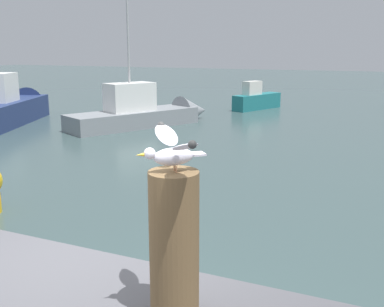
{
  "coord_description": "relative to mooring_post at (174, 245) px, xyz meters",
  "views": [
    {
      "loc": [
        2.16,
        -2.72,
        2.88
      ],
      "look_at": [
        1.06,
        -0.27,
        2.27
      ],
      "focal_mm": 42.98,
      "sensor_mm": 36.0,
      "label": 1
    }
  ],
  "objects": [
    {
      "name": "boat_teal",
      "position": [
        -5.07,
        19.33,
        -1.32
      ],
      "size": [
        1.83,
        3.4,
        1.36
      ],
      "color": "#1E7075",
      "rests_on": "ground_plane"
    },
    {
      "name": "boat_navy",
      "position": [
        -13.0,
        11.59,
        -1.21
      ],
      "size": [
        3.82,
        6.46,
        2.21
      ],
      "color": "navy",
      "rests_on": "ground_plane"
    },
    {
      "name": "boat_grey",
      "position": [
        -7.52,
        13.06,
        -1.3
      ],
      "size": [
        3.91,
        6.1,
        4.84
      ],
      "color": "gray",
      "rests_on": "ground_plane"
    },
    {
      "name": "seagull",
      "position": [
        -0.0,
        -0.0,
        0.56
      ],
      "size": [
        0.51,
        0.53,
        0.23
      ],
      "color": "tan",
      "rests_on": "mooring_post"
    },
    {
      "name": "mooring_post",
      "position": [
        0.0,
        0.0,
        0.0
      ],
      "size": [
        0.29,
        0.29,
        0.87
      ],
      "primitive_type": "cylinder",
      "color": "brown",
      "rests_on": "harbor_quay"
    }
  ]
}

